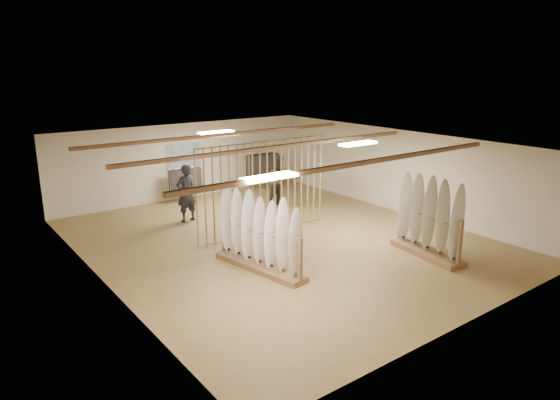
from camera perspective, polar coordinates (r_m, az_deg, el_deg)
floor at (r=14.42m, az=0.00°, el=-4.60°), size 12.00×12.00×0.00m
ceiling at (r=13.72m, az=0.00°, el=6.46°), size 12.00×12.00×0.00m
wall_back at (r=19.03m, az=-10.92°, el=4.40°), size 12.00×0.00×12.00m
wall_front at (r=10.09m, az=20.99°, el=-6.12°), size 12.00×0.00×12.00m
wall_left at (r=11.83m, az=-19.81°, el=-2.90°), size 0.00×12.00×12.00m
wall_right at (r=17.39m, az=13.33°, el=3.24°), size 0.00×12.00×12.00m
ceiling_slats at (r=13.73m, az=0.00°, el=6.13°), size 9.50×6.12×0.10m
light_panels at (r=13.73m, az=0.00°, el=6.21°), size 1.20×0.35×0.06m
bamboo_partition at (r=14.63m, az=-1.88°, el=1.42°), size 4.45×0.05×2.78m
poster at (r=18.98m, az=-10.92°, el=4.99°), size 1.40×0.03×0.90m
rack_left at (r=12.20m, az=-2.38°, el=-5.08°), size 0.98×2.80×1.92m
rack_right at (r=13.62m, az=16.58°, el=-3.28°), size 0.89×2.28×2.11m
clothing_rack_a at (r=18.39m, az=-10.78°, el=2.33°), size 1.24×0.44×1.33m
clothing_rack_b at (r=19.83m, az=-2.02°, el=3.97°), size 1.46×0.44×1.56m
shopper_a at (r=16.13m, az=-10.68°, el=1.21°), size 0.81×0.58×2.11m
shopper_b at (r=17.55m, az=-0.05°, el=2.60°), size 1.06×0.85×2.10m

